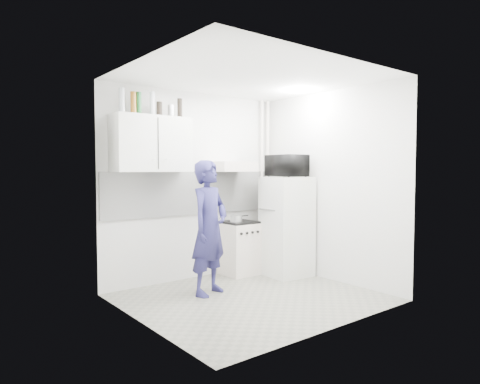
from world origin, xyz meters
TOP-DOWN VIEW (x-y plane):
  - floor at (0.00, 0.00)m, footprint 2.80×2.80m
  - ceiling at (0.00, 0.00)m, footprint 2.80×2.80m
  - wall_back at (0.00, 1.25)m, footprint 2.80×0.00m
  - wall_left at (-1.40, 0.00)m, footprint 0.00×2.60m
  - wall_right at (1.40, 0.00)m, footprint 0.00×2.60m
  - person at (-0.30, 0.45)m, footprint 0.70×0.58m
  - stove at (0.59, 1.00)m, footprint 0.47×0.47m
  - fridge at (1.10, 0.53)m, footprint 0.64×0.64m
  - stove_top at (0.59, 1.00)m, footprint 0.45×0.45m
  - saucepan at (0.51, 0.96)m, footprint 0.18×0.18m
  - microwave at (1.10, 0.53)m, footprint 0.60×0.43m
  - bottle_a at (-1.14, 1.07)m, footprint 0.07×0.07m
  - bottle_b at (-0.99, 1.07)m, footprint 0.07×0.07m
  - bottle_c at (-0.92, 1.07)m, footprint 0.07×0.07m
  - bottle_d at (-0.73, 1.07)m, footprint 0.07×0.07m
  - canister_a at (-0.64, 1.07)m, footprint 0.07×0.07m
  - canister_b at (-0.47, 1.07)m, footprint 0.09×0.09m
  - bottle_e at (-0.34, 1.07)m, footprint 0.06×0.06m
  - upper_cabinet at (-0.75, 1.07)m, footprint 1.00×0.35m
  - range_hood at (0.45, 1.00)m, footprint 0.60×0.50m
  - backsplash at (0.00, 1.24)m, footprint 2.74×0.03m
  - pipe_a at (1.30, 1.17)m, footprint 0.05×0.05m
  - pipe_b at (1.18, 1.17)m, footprint 0.04×0.04m
  - ceiling_spot_fixture at (1.00, 0.20)m, footprint 0.10×0.10m

SIDE VIEW (x-z plane):
  - floor at x=0.00m, z-range 0.00..0.00m
  - stove at x=0.59m, z-range 0.00..0.75m
  - fridge at x=1.10m, z-range 0.00..1.42m
  - stove_top at x=0.59m, z-range 0.75..0.78m
  - person at x=-0.30m, z-range 0.00..1.64m
  - saucepan at x=0.51m, z-range 0.78..0.88m
  - backsplash at x=0.00m, z-range 0.90..1.50m
  - wall_left at x=-1.40m, z-range 0.00..2.60m
  - wall_right at x=1.40m, z-range 0.00..2.60m
  - pipe_a at x=1.30m, z-range 0.00..2.60m
  - pipe_b at x=1.18m, z-range 0.00..2.60m
  - wall_back at x=0.00m, z-range -0.10..2.70m
  - range_hood at x=0.45m, z-range 1.50..1.64m
  - microwave at x=1.10m, z-range 1.42..1.74m
  - upper_cabinet at x=-0.75m, z-range 1.50..2.20m
  - canister_b at x=-0.47m, z-range 2.20..2.36m
  - canister_a at x=-0.64m, z-range 2.20..2.39m
  - bottle_e at x=-0.34m, z-range 2.20..2.46m
  - bottle_b at x=-0.99m, z-range 2.20..2.48m
  - bottle_c at x=-0.92m, z-range 2.20..2.48m
  - bottle_a at x=-1.14m, z-range 2.20..2.50m
  - bottle_d at x=-0.73m, z-range 2.20..2.51m
  - ceiling_spot_fixture at x=1.00m, z-range 2.56..2.58m
  - ceiling at x=0.00m, z-range 2.60..2.60m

